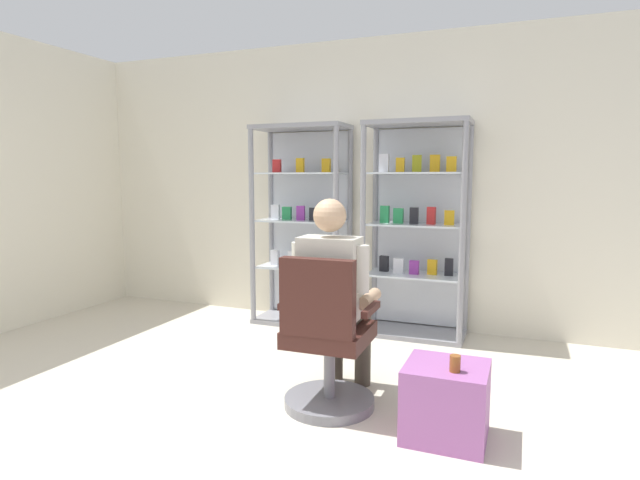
# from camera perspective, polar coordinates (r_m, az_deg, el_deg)

# --- Properties ---
(back_wall) EXTENTS (6.00, 0.10, 2.70)m
(back_wall) POSITION_cam_1_polar(r_m,az_deg,el_deg) (5.06, 5.04, 6.14)
(back_wall) COLOR silver
(back_wall) RESTS_ON ground
(display_cabinet_left) EXTENTS (0.90, 0.45, 1.90)m
(display_cabinet_left) POSITION_cam_1_polar(r_m,az_deg,el_deg) (5.05, -1.78, 1.75)
(display_cabinet_left) COLOR gray
(display_cabinet_left) RESTS_ON ground
(display_cabinet_right) EXTENTS (0.90, 0.45, 1.90)m
(display_cabinet_right) POSITION_cam_1_polar(r_m,az_deg,el_deg) (4.72, 10.57, 1.32)
(display_cabinet_right) COLOR gray
(display_cabinet_right) RESTS_ON ground
(office_chair) EXTENTS (0.57, 0.56, 0.96)m
(office_chair) POSITION_cam_1_polar(r_m,az_deg,el_deg) (3.21, 0.71, -11.69)
(office_chair) COLOR slate
(office_chair) RESTS_ON ground
(seated_shopkeeper) EXTENTS (0.49, 0.57, 1.29)m
(seated_shopkeeper) POSITION_cam_1_polar(r_m,az_deg,el_deg) (3.27, 1.69, -5.53)
(seated_shopkeeper) COLOR #3F382D
(seated_shopkeeper) RESTS_ON ground
(storage_crate) EXTENTS (0.44, 0.41, 0.41)m
(storage_crate) POSITION_cam_1_polar(r_m,az_deg,el_deg) (3.04, 13.61, -16.80)
(storage_crate) COLOR #9E599E
(storage_crate) RESTS_ON ground
(tea_glass) EXTENTS (0.06, 0.06, 0.09)m
(tea_glass) POSITION_cam_1_polar(r_m,az_deg,el_deg) (2.87, 14.57, -12.96)
(tea_glass) COLOR brown
(tea_glass) RESTS_ON storage_crate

